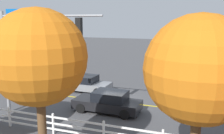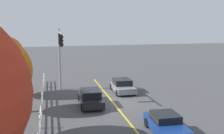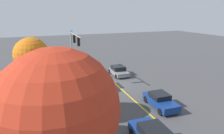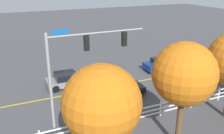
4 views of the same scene
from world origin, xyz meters
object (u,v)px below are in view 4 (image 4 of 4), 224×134
object	(u,v)px
tree_0	(184,74)
car_3	(119,89)
tree_2	(102,104)
car_1	(221,69)
car_2	(67,80)
car_0	(162,64)

from	to	relation	value
tree_0	car_3	bearing A→B (deg)	-88.34
car_3	tree_2	bearing A→B (deg)	59.29
car_1	car_2	world-z (taller)	car_1
car_3	tree_0	world-z (taller)	tree_0
car_0	tree_2	distance (m)	16.78
tree_0	tree_2	distance (m)	4.95
car_1	car_3	xyz separation A→B (m)	(11.81, -0.04, -0.05)
car_3	tree_2	xyz separation A→B (m)	(4.69, 7.60, 3.38)
car_3	tree_0	distance (m)	8.47
car_0	car_3	xyz separation A→B (m)	(7.11, 3.82, 0.03)
car_3	car_2	bearing A→B (deg)	-47.74
car_1	car_0	bearing A→B (deg)	-37.42
car_1	tree_0	world-z (taller)	tree_0
car_1	tree_2	xyz separation A→B (m)	(16.50, 7.56, 3.33)
car_0	car_3	world-z (taller)	car_3
car_3	tree_0	xyz separation A→B (m)	(-0.22, 7.47, 4.00)
car_1	tree_0	distance (m)	14.32
car_2	car_1	bearing A→B (deg)	-14.06
car_1	car_3	world-z (taller)	car_1
car_1	car_3	size ratio (longest dim) A/B	0.95
car_2	car_3	distance (m)	5.25
car_0	car_2	size ratio (longest dim) A/B	1.03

